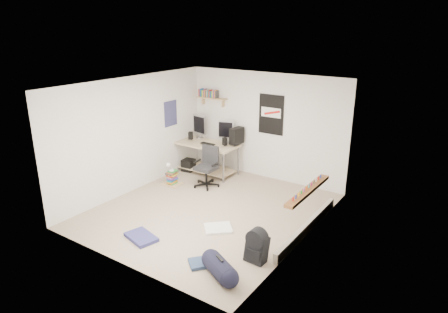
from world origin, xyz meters
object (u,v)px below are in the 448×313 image
Objects in this scene: desk at (204,158)px; book_stack at (172,178)px; backpack at (257,249)px; office_chair at (206,166)px; duffel_bag at (220,268)px.

desk is 4.42× the size of book_stack.
backpack is 1.12× the size of book_stack.
book_stack is at bearing 156.25° from backpack.
office_chair reaches higher than duffel_bag.
book_stack is (-0.13, -1.04, -0.21)m from desk.
book_stack is at bearing -159.55° from office_chair.
office_chair reaches higher than backpack.
book_stack is at bearing -113.35° from desk.
book_stack is at bearing 169.05° from duffel_bag.
desk reaches higher than duffel_bag.
backpack is at bearing -44.11° from office_chair.
desk is at bearing 142.05° from backpack.
office_chair is at bearing -65.40° from desk.
desk is 3.96× the size of backpack.
desk is at bearing 157.08° from duffel_bag.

